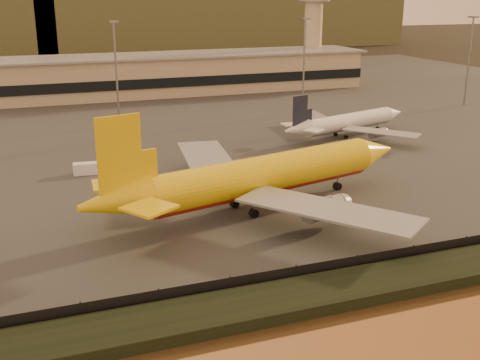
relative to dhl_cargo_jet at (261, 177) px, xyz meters
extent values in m
plane|color=black|center=(0.17, -11.67, -5.32)|extent=(900.00, 900.00, 0.00)
cube|color=black|center=(0.17, -28.67, -4.62)|extent=(320.00, 7.00, 1.40)
cube|color=#2D2D2D|center=(0.17, 83.33, -5.22)|extent=(320.00, 220.00, 0.20)
cube|color=black|center=(0.17, -24.67, -4.02)|extent=(300.00, 0.05, 2.20)
cube|color=tan|center=(0.17, 113.33, 0.88)|extent=(160.00, 22.00, 12.00)
cube|color=black|center=(0.17, 102.13, -0.12)|extent=(160.00, 0.60, 3.00)
cube|color=gray|center=(0.17, 113.33, 7.18)|extent=(164.00, 24.00, 0.60)
cylinder|color=tan|center=(70.17, 119.33, 9.88)|extent=(6.40, 6.40, 30.00)
cylinder|color=gray|center=(70.17, 119.33, 24.08)|extent=(11.20, 11.20, 0.80)
cylinder|color=slate|center=(-9.83, 68.33, 7.38)|extent=(0.50, 0.50, 25.00)
cube|color=slate|center=(-9.83, 68.33, 20.08)|extent=(2.20, 2.20, 0.40)
cylinder|color=slate|center=(40.17, 66.33, 7.38)|extent=(0.50, 0.50, 25.00)
cube|color=slate|center=(40.17, 66.33, 20.08)|extent=(2.20, 2.20, 0.40)
cylinder|color=slate|center=(90.17, 60.33, 7.38)|extent=(0.50, 0.50, 25.00)
cube|color=slate|center=(90.17, 60.33, 20.08)|extent=(2.20, 2.20, 0.40)
cylinder|color=#E2BA0B|center=(1.02, 0.25, 0.31)|extent=(39.84, 14.94, 5.72)
cylinder|color=#9F1709|center=(1.02, 0.25, -0.69)|extent=(38.47, 13.46, 4.46)
cone|color=#E2BA0B|center=(24.00, 5.85, 0.31)|extent=(8.84, 7.38, 5.72)
cone|color=#E2BA0B|center=(-23.03, -5.62, 0.74)|extent=(10.98, 7.90, 5.72)
cube|color=#E2BA0B|center=(-21.96, -5.36, 7.03)|extent=(5.99, 1.88, 10.01)
cube|color=#E2BA0B|center=(-22.25, 0.46, 1.17)|extent=(5.89, 5.83, 0.34)
cube|color=#E2BA0B|center=(-19.54, -10.65, 1.17)|extent=(7.54, 7.51, 0.34)
cube|color=gray|center=(-3.66, 14.79, -0.69)|extent=(11.19, 25.61, 0.34)
cylinder|color=gray|center=(-0.11, 11.84, -2.26)|extent=(7.16, 4.62, 3.15)
cube|color=gray|center=(3.56, -14.82, -0.69)|extent=(20.70, 24.60, 0.34)
cylinder|color=gray|center=(5.35, -10.56, -2.26)|extent=(7.16, 4.62, 3.15)
cylinder|color=black|center=(15.72, 3.83, -4.50)|extent=(1.46, 1.27, 1.26)
cylinder|color=slate|center=(15.72, 3.83, -3.84)|extent=(0.22, 0.22, 2.57)
cylinder|color=black|center=(-2.38, -3.23, -4.50)|extent=(1.46, 1.27, 1.26)
cylinder|color=slate|center=(-2.38, -3.23, -3.84)|extent=(0.22, 0.22, 2.57)
cylinder|color=black|center=(-3.60, 1.77, -4.50)|extent=(1.46, 1.27, 1.26)
cylinder|color=slate|center=(-3.60, 1.77, -3.84)|extent=(0.22, 0.22, 2.57)
cylinder|color=white|center=(38.17, 38.08, -1.66)|extent=(26.20, 10.95, 3.65)
cylinder|color=gray|center=(38.17, 38.08, -2.30)|extent=(25.28, 9.98, 2.84)
cone|color=white|center=(53.21, 42.53, -1.66)|extent=(5.93, 4.95, 3.65)
cone|color=white|center=(22.45, 33.42, -1.39)|extent=(7.33, 5.36, 3.65)
cube|color=black|center=(23.14, 33.62, 2.62)|extent=(3.93, 1.42, 6.38)
cube|color=white|center=(22.81, 37.33, -1.11)|extent=(3.73, 3.56, 0.22)
cube|color=white|center=(24.88, 30.34, -1.11)|extent=(4.97, 4.92, 0.22)
cube|color=gray|center=(34.63, 47.48, -2.30)|extent=(6.65, 16.82, 0.22)
cylinder|color=gray|center=(37.07, 45.64, -3.30)|extent=(4.76, 3.17, 2.01)
cube|color=gray|center=(40.32, 28.26, -2.30)|extent=(14.21, 16.02, 0.22)
cylinder|color=gray|center=(41.37, 31.14, -3.30)|extent=(4.76, 3.17, 2.01)
cylinder|color=black|center=(47.79, 40.93, -4.72)|extent=(0.95, 0.84, 0.80)
cylinder|color=slate|center=(47.79, 40.93, -4.30)|extent=(0.19, 0.19, 1.64)
cylinder|color=black|center=(36.02, 35.73, -4.72)|extent=(0.95, 0.84, 0.80)
cylinder|color=slate|center=(36.02, 35.73, -4.30)|extent=(0.19, 0.19, 1.64)
cylinder|color=black|center=(35.09, 38.87, -4.72)|extent=(0.95, 0.84, 0.80)
cylinder|color=slate|center=(35.09, 38.87, -4.30)|extent=(0.19, 0.19, 1.64)
cube|color=#E2BA0B|center=(16.47, 16.73, -4.29)|extent=(3.92, 2.21, 1.67)
cube|color=white|center=(-22.86, 28.32, -4.09)|extent=(4.77, 2.53, 2.06)
camera|label=1|loc=(-33.86, -80.66, 26.95)|focal=45.00mm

